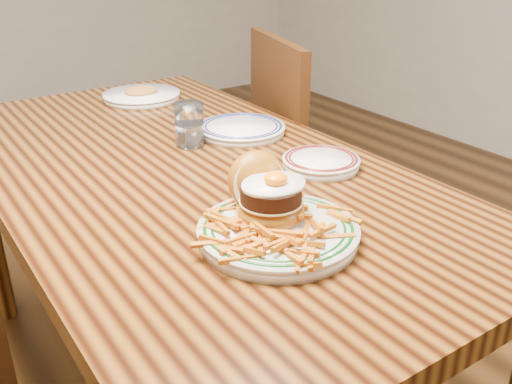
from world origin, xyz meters
TOP-DOWN VIEW (x-y plane):
  - table at (0.00, 0.00)m, footprint 0.85×1.60m
  - chair_right at (0.61, 0.25)m, footprint 0.55×0.55m
  - main_plate at (-0.02, -0.41)m, footprint 0.29×0.31m
  - side_plate at (0.26, -0.21)m, footprint 0.18×0.18m
  - rear_plate at (0.24, 0.10)m, footprint 0.24×0.24m
  - water_glass at (0.08, 0.10)m, footprint 0.08×0.08m
  - far_plate at (0.15, 0.57)m, footprint 0.25×0.25m

SIDE VIEW (x-z plane):
  - chair_right at x=0.61m, z-range 0.03..0.99m
  - table at x=0.00m, z-range 0.29..1.04m
  - rear_plate at x=0.24m, z-range 0.75..0.78m
  - far_plate at x=0.15m, z-range 0.74..0.79m
  - side_plate at x=0.26m, z-range 0.75..0.78m
  - main_plate at x=-0.02m, z-range 0.72..0.86m
  - water_glass at x=0.08m, z-range 0.74..0.86m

